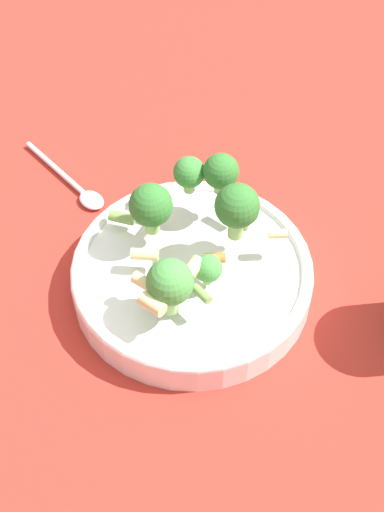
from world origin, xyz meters
name	(u,v)px	position (x,y,z in m)	size (l,w,h in m)	color
ground_plane	(192,287)	(0.00, 0.00, 0.00)	(3.00, 3.00, 0.00)	#B72D23
bowl	(192,275)	(0.00, 0.00, 0.02)	(0.26, 0.26, 0.04)	white
pasta_salad	(193,221)	(0.00, 0.01, 0.09)	(0.19, 0.19, 0.09)	#8CB766
spoon	(77,187)	(-0.14, 0.16, 0.01)	(0.11, 0.13, 0.01)	silver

